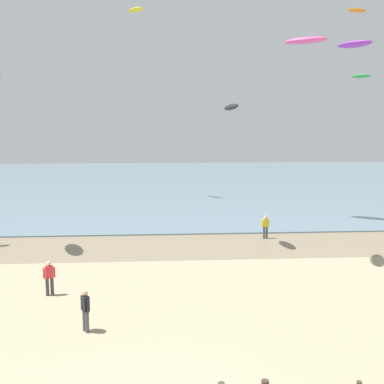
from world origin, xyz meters
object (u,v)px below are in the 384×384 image
Objects in this scene: kite_aloft_9 at (357,10)px; person_far_down_beach at (85,310)px; person_by_waterline at (265,226)px; person_mid_beach at (49,277)px; kite_aloft_3 at (136,10)px; kite_aloft_0 at (361,76)px; kite_aloft_7 at (231,107)px; kite_aloft_8 at (306,40)px; kite_aloft_6 at (355,44)px.

person_far_down_beach is at bearing -142.08° from kite_aloft_9.
kite_aloft_9 reaches higher than person_by_waterline.
person_mid_beach is 0.73× the size of kite_aloft_3.
kite_aloft_3 is at bearing 84.72° from person_mid_beach.
person_far_down_beach is at bearing 85.31° from kite_aloft_0.
kite_aloft_0 is at bearing 48.56° from person_by_waterline.
kite_aloft_7 reaches higher than person_far_down_beach.
kite_aloft_9 is (24.53, -0.30, 0.29)m from kite_aloft_3.
person_mid_beach and person_far_down_beach have the same top height.
person_by_waterline is 31.41m from kite_aloft_9.
person_far_down_beach is 0.72× the size of kite_aloft_7.
person_mid_beach is 0.48× the size of kite_aloft_8.
kite_aloft_9 is at bearing 85.30° from kite_aloft_8.
person_mid_beach is 38.69m from kite_aloft_0.
person_mid_beach is 15.73m from kite_aloft_7.
kite_aloft_9 reaches higher than kite_aloft_6.
kite_aloft_0 reaches higher than person_mid_beach.
kite_aloft_8 is (-6.33, -4.97, -0.65)m from kite_aloft_6.
kite_aloft_3 is 25.52m from kite_aloft_7.
kite_aloft_8 is (15.14, 21.09, 14.34)m from person_far_down_beach.
person_by_waterline is at bearing -82.35° from kite_aloft_6.
person_far_down_beach is 36.94m from kite_aloft_6.
person_mid_beach is 1.00× the size of person_far_down_beach.
kite_aloft_8 is (17.53, 16.97, 14.34)m from person_mid_beach.
kite_aloft_8 is (7.47, 8.36, 5.86)m from kite_aloft_7.
kite_aloft_3 reaches higher than person_by_waterline.
kite_aloft_7 reaches higher than person_by_waterline.
kite_aloft_8 is at bearing 54.33° from person_far_down_beach.
kite_aloft_6 is at bearing 50.52° from person_far_down_beach.
kite_aloft_7 is (-16.18, -16.95, -3.96)m from kite_aloft_0.
kite_aloft_0 is at bearing 107.90° from kite_aloft_6.
person_far_down_beach is 0.68× the size of kite_aloft_9.
kite_aloft_0 reaches higher than person_far_down_beach.
person_by_waterline and person_far_down_beach have the same top height.
kite_aloft_6 is 1.39× the size of kite_aloft_9.
kite_aloft_9 is (14.33, 19.44, 20.08)m from person_by_waterline.
kite_aloft_7 is at bearing -144.82° from kite_aloft_9.
kite_aloft_9 is at bearing 117.98° from kite_aloft_6.
kite_aloft_9 reaches higher than person_mid_beach.
kite_aloft_6 reaches higher than person_far_down_beach.
kite_aloft_0 is 0.54× the size of kite_aloft_6.
kite_aloft_8 is at bearing 132.04° from kite_aloft_7.
kite_aloft_8 is 1.41× the size of kite_aloft_9.
kite_aloft_7 is at bearing 80.43° from kite_aloft_0.
kite_aloft_7 is at bearing 40.52° from person_mid_beach.
kite_aloft_3 is (-23.45, 4.73, 7.36)m from kite_aloft_0.
kite_aloft_6 is (-2.39, -3.62, 2.56)m from kite_aloft_0.
kite_aloft_7 is (7.27, -21.69, -11.32)m from kite_aloft_3.
kite_aloft_7 is at bearing 154.49° from kite_aloft_3.
person_mid_beach is 36.29m from kite_aloft_3.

